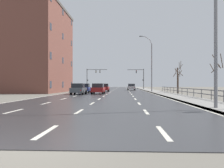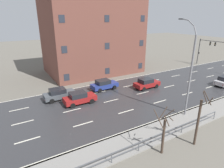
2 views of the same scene
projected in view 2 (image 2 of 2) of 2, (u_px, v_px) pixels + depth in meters
name	position (u px, v px, depth m)	size (l,w,h in m)	color
ground_plane	(181.00, 84.00, 31.55)	(160.00, 160.00, 0.12)	#666056
road_asphalt_strip	(222.00, 73.00, 37.27)	(14.00, 120.00, 0.03)	#303033
street_lamp_midground	(190.00, 72.00, 19.76)	(2.40, 0.24, 10.43)	slate
traffic_signal_left	(205.00, 47.00, 42.45)	(5.76, 0.36, 5.85)	#38383A
car_distant	(147.00, 83.00, 29.28)	(1.85, 4.10, 1.57)	maroon
car_near_right	(104.00, 84.00, 28.73)	(1.91, 4.14, 1.57)	navy
car_mid_centre	(79.00, 98.00, 24.00)	(1.86, 4.11, 1.57)	maroon
car_far_left	(59.00, 94.00, 25.22)	(1.85, 4.10, 1.57)	#474C51
brick_building	(92.00, 31.00, 36.34)	(12.04, 17.71, 15.82)	brown
bare_tree_mid	(164.00, 133.00, 14.82)	(1.35, 1.48, 4.02)	#423328
bare_tree_far	(199.00, 120.00, 15.65)	(1.01, 1.62, 5.36)	#423328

